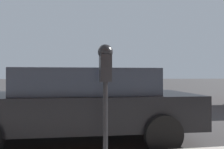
{
  "coord_description": "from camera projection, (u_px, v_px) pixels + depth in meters",
  "views": [
    {
      "loc": [
        -5.37,
        -0.3,
        1.27
      ],
      "look_at": [
        -2.42,
        -0.78,
        1.3
      ],
      "focal_mm": 35.0,
      "sensor_mm": 36.0,
      "label": 1
    }
  ],
  "objects": [
    {
      "name": "parking_meter",
      "position": [
        105.0,
        73.0,
        2.72
      ],
      "size": [
        0.21,
        0.19,
        1.52
      ],
      "color": "black",
      "rests_on": "sidewalk"
    },
    {
      "name": "car_black",
      "position": [
        80.0,
        102.0,
        4.37
      ],
      "size": [
        2.2,
        4.62,
        1.42
      ],
      "rotation": [
        0.0,
        0.0,
        -0.03
      ],
      "color": "black",
      "rests_on": "ground_plane"
    },
    {
      "name": "ground_plane",
      "position": [
        64.0,
        129.0,
        5.24
      ],
      "size": [
        220.0,
        220.0,
        0.0
      ],
      "primitive_type": "plane",
      "color": "#3D3A3A"
    }
  ]
}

